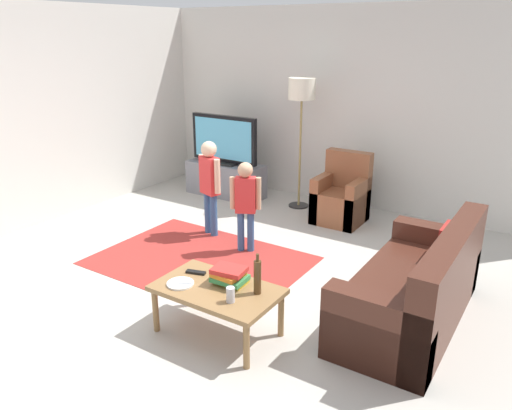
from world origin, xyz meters
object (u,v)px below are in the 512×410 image
object	(u,v)px
floor_lamp	(302,96)
tv	(224,140)
couch	(419,292)
child_near_tv	(210,180)
armchair	(342,199)
coffee_table	(217,293)
tv_stand	(226,180)
bottle	(257,277)
tv_remote	(196,272)
child_center	(246,199)
plate	(180,284)
soda_can	(231,295)
book_stack	(229,276)

from	to	relation	value
floor_lamp	tv	bearing A→B (deg)	-171.57
couch	child_near_tv	distance (m)	2.78
armchair	coffee_table	bearing A→B (deg)	-85.95
couch	tv_stand	bearing A→B (deg)	150.49
coffee_table	bottle	xyz separation A→B (m)	(0.32, 0.10, 0.19)
armchair	child_near_tv	size ratio (longest dim) A/B	0.78
tv	couch	bearing A→B (deg)	-29.24
tv	armchair	world-z (taller)	tv
child_near_tv	tv_remote	xyz separation A→B (m)	(1.05, -1.56, -0.26)
couch	child_near_tv	size ratio (longest dim) A/B	1.56
armchair	child_center	distance (m)	1.59
couch	floor_lamp	xyz separation A→B (m)	(-2.27, 2.10, 1.25)
tv_stand	plate	world-z (taller)	tv_stand
tv	couch	distance (m)	3.98
tv_stand	coffee_table	distance (m)	3.66
coffee_table	bottle	world-z (taller)	bottle
couch	soda_can	size ratio (longest dim) A/B	15.00
tv_stand	child_near_tv	distance (m)	1.60
bottle	tv_remote	distance (m)	0.63
book_stack	plate	distance (m)	0.40
floor_lamp	book_stack	bearing A→B (deg)	-71.96
book_stack	bottle	size ratio (longest dim) A/B	0.86
soda_can	tv_stand	bearing A→B (deg)	126.82
child_center	armchair	bearing A→B (deg)	70.73
bottle	soda_can	distance (m)	0.26
soda_can	bottle	bearing A→B (deg)	65.56
tv_remote	soda_can	world-z (taller)	soda_can
coffee_table	soda_can	world-z (taller)	soda_can
couch	floor_lamp	size ratio (longest dim) A/B	1.01
child_near_tv	coffee_table	distance (m)	2.17
child_center	tv_remote	xyz separation A→B (m)	(0.42, -1.38, -0.19)
tv_stand	book_stack	world-z (taller)	book_stack
tv_remote	tv	bearing A→B (deg)	106.19
armchair	soda_can	world-z (taller)	armchair
armchair	coffee_table	xyz separation A→B (m)	(0.21, -2.95, 0.07)
child_center	coffee_table	bearing A→B (deg)	-63.92
tv	floor_lamp	xyz separation A→B (m)	(1.17, 0.17, 0.70)
tv	plate	bearing A→B (deg)	-59.37
tv_stand	bottle	distance (m)	3.79
tv_stand	couch	xyz separation A→B (m)	(3.43, -1.94, 0.05)
tv_remote	couch	bearing A→B (deg)	14.28
tv	bottle	size ratio (longest dim) A/B	3.28
floor_lamp	tv_stand	bearing A→B (deg)	-172.58
book_stack	coffee_table	bearing A→B (deg)	-111.32
tv_stand	tv_remote	world-z (taller)	tv_stand
couch	child_near_tv	xyz separation A→B (m)	(-2.68, 0.61, 0.40)
child_near_tv	child_center	distance (m)	0.66
tv_remote	plate	xyz separation A→B (m)	(0.02, -0.22, -0.00)
bottle	plate	bearing A→B (deg)	-159.86
tv_stand	child_center	size ratio (longest dim) A/B	1.17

